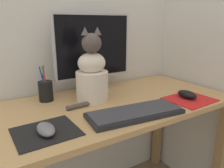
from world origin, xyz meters
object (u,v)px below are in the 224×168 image
object	(u,v)px
computer_mouse_right	(187,94)
pen_cup	(46,91)
monitor	(94,51)
keyboard	(135,113)
computer_mouse_left	(46,129)
cat	(92,75)

from	to	relation	value
computer_mouse_right	pen_cup	distance (m)	0.73
monitor	computer_mouse_right	size ratio (longest dim) A/B	4.07
keyboard	computer_mouse_left	world-z (taller)	computer_mouse_left
monitor	computer_mouse_left	size ratio (longest dim) A/B	4.20
monitor	pen_cup	bearing A→B (deg)	-176.99
computer_mouse_left	computer_mouse_right	world-z (taller)	computer_mouse_right
computer_mouse_left	computer_mouse_right	bearing A→B (deg)	-0.61
computer_mouse_right	computer_mouse_left	bearing A→B (deg)	179.39
keyboard	pen_cup	world-z (taller)	pen_cup
keyboard	cat	xyz separation A→B (m)	(-0.07, 0.26, 0.12)
computer_mouse_right	pen_cup	size ratio (longest dim) A/B	0.62
computer_mouse_right	cat	size ratio (longest dim) A/B	0.30
monitor	cat	size ratio (longest dim) A/B	1.24
monitor	keyboard	size ratio (longest dim) A/B	1.05
monitor	computer_mouse_left	xyz separation A→B (m)	(-0.38, -0.36, -0.21)
keyboard	pen_cup	xyz separation A→B (m)	(-0.28, 0.38, 0.04)
computer_mouse_left	pen_cup	xyz separation A→B (m)	(0.10, 0.35, 0.03)
cat	pen_cup	size ratio (longest dim) A/B	2.02
monitor	keyboard	distance (m)	0.46
cat	keyboard	bearing A→B (deg)	-58.10
computer_mouse_left	computer_mouse_right	distance (m)	0.73
computer_mouse_right	cat	bearing A→B (deg)	151.51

